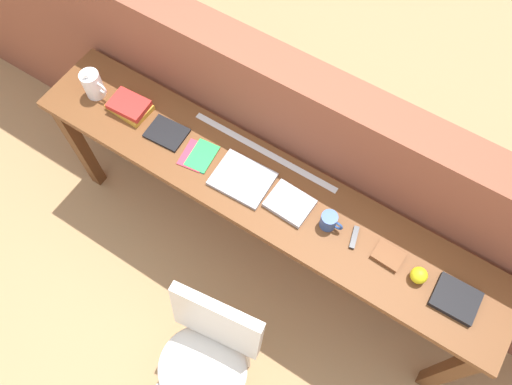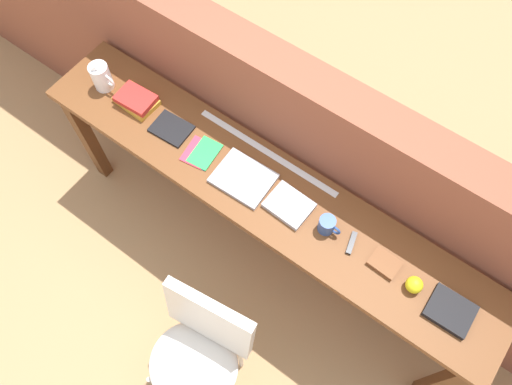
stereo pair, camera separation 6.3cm
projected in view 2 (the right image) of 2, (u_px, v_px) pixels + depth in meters
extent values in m
plane|color=tan|center=(232.00, 288.00, 3.05)|extent=(40.00, 40.00, 0.00)
cube|color=brown|center=(299.00, 159.00, 2.68)|extent=(6.00, 0.20, 1.35)
cube|color=brown|center=(262.00, 189.00, 2.39)|extent=(2.50, 0.44, 0.04)
cube|color=#5B341A|center=(88.00, 138.00, 3.04)|extent=(0.07, 0.07, 0.84)
cube|color=#5B341A|center=(441.00, 383.00, 2.41)|extent=(0.07, 0.07, 0.84)
cube|color=#5B341A|center=(124.00, 103.00, 3.15)|extent=(0.07, 0.07, 0.84)
cube|color=#5B341A|center=(470.00, 328.00, 2.53)|extent=(0.07, 0.07, 0.84)
ellipsoid|color=silver|center=(194.00, 365.00, 2.42)|extent=(0.49, 0.48, 0.08)
cube|color=silver|center=(209.00, 320.00, 2.28)|extent=(0.45, 0.16, 0.40)
cylinder|color=#B2B2B7|center=(156.00, 383.00, 2.61)|extent=(0.02, 0.02, 0.41)
cylinder|color=#B2B2B7|center=(188.00, 330.00, 2.73)|extent=(0.02, 0.02, 0.41)
cylinder|color=#B2B2B7|center=(241.00, 359.00, 2.66)|extent=(0.02, 0.02, 0.41)
cylinder|color=white|center=(101.00, 77.00, 2.57)|extent=(0.10, 0.10, 0.15)
cone|color=white|center=(92.00, 69.00, 2.48)|extent=(0.04, 0.03, 0.04)
torus|color=white|center=(109.00, 81.00, 2.55)|extent=(0.07, 0.01, 0.07)
cube|color=gold|center=(137.00, 101.00, 2.57)|extent=(0.22, 0.16, 0.03)
cube|color=red|center=(136.00, 99.00, 2.54)|extent=(0.20, 0.15, 0.03)
cube|color=black|center=(171.00, 129.00, 2.51)|extent=(0.20, 0.16, 0.01)
cube|color=#3399D8|center=(202.00, 154.00, 2.45)|extent=(0.14, 0.16, 0.00)
cube|color=#E5334C|center=(198.00, 152.00, 2.45)|extent=(0.15, 0.18, 0.00)
cube|color=green|center=(205.00, 153.00, 2.44)|extent=(0.13, 0.18, 0.00)
cube|color=#9E9EA3|center=(243.00, 178.00, 2.38)|extent=(0.28, 0.23, 0.02)
cube|color=#9E9EA3|center=(289.00, 205.00, 2.31)|extent=(0.21, 0.17, 0.03)
cylinder|color=#2D4C8C|center=(327.00, 225.00, 2.23)|extent=(0.08, 0.08, 0.09)
torus|color=#2D4C8C|center=(335.00, 230.00, 2.22)|extent=(0.06, 0.01, 0.06)
cube|color=black|center=(352.00, 243.00, 2.23)|extent=(0.05, 0.11, 0.02)
cube|color=brown|center=(385.00, 263.00, 2.19)|extent=(0.13, 0.11, 0.02)
sphere|color=yellow|center=(414.00, 285.00, 2.12)|extent=(0.08, 0.08, 0.08)
cube|color=black|center=(450.00, 311.00, 2.09)|extent=(0.19, 0.17, 0.03)
cube|color=silver|center=(267.00, 152.00, 2.45)|extent=(0.81, 0.03, 0.00)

